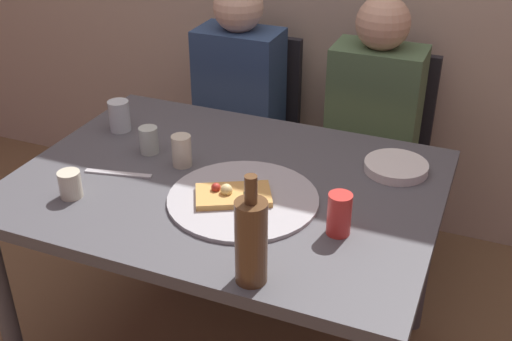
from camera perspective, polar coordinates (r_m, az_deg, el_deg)
dining_table at (r=2.01m, az=-2.66°, el=-2.95°), size 1.31×0.96×0.76m
pizza_tray at (r=1.86m, az=-1.17°, el=-2.58°), size 0.45×0.45×0.01m
pizza_slice_last at (r=1.85m, az=-2.14°, el=-2.18°), size 0.26×0.22×0.05m
wine_bottle at (r=1.50m, az=-0.44°, el=-6.33°), size 0.08×0.08×0.29m
tumbler_near at (r=2.04m, az=-6.74°, el=1.78°), size 0.06×0.06×0.10m
tumbler_far at (r=2.32m, az=-12.26°, el=4.86°), size 0.08×0.08×0.11m
wine_glass at (r=1.94m, az=-16.47°, el=-1.21°), size 0.07×0.07×0.08m
short_glass at (r=2.14m, az=-9.67°, el=2.73°), size 0.06×0.06×0.09m
soda_can at (r=1.71m, az=7.54°, el=-3.93°), size 0.07×0.07×0.12m
plate_stack at (r=2.06m, az=12.56°, el=0.33°), size 0.20×0.20×0.03m
table_knife at (r=2.05m, az=-12.36°, el=-0.27°), size 0.22×0.06×0.01m
chair_left at (r=2.91m, az=-0.99°, el=4.32°), size 0.44×0.44×0.90m
chair_right at (r=2.75m, az=10.58°, el=2.22°), size 0.44×0.44×0.90m
guest_in_sweater at (r=2.73m, az=-2.27°, el=5.49°), size 0.36×0.56×1.17m
guest_in_beanie at (r=2.56m, az=10.07°, el=3.33°), size 0.36×0.56×1.17m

